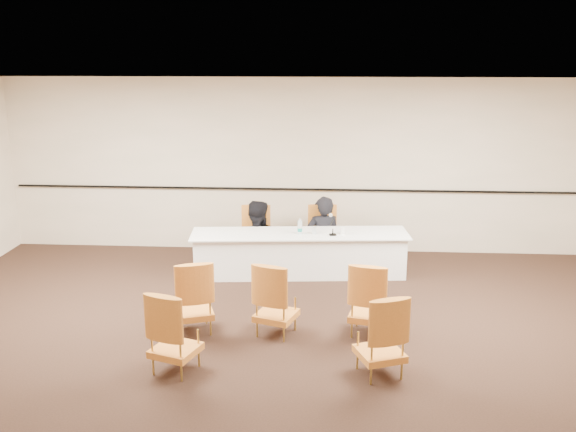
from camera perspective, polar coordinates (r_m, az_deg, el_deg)
The scene contains 19 objects.
floor at distance 7.71m, azimuth -1.20°, elevation -11.95°, with size 10.00×10.00×0.00m, color black.
ceiling at distance 6.91m, azimuth -1.34°, elevation 10.91°, with size 10.00×10.00×0.00m, color white.
wall_back at distance 11.06m, azimuth 0.53°, elevation 4.48°, with size 10.00×0.04×3.00m, color beige.
wall_rail at distance 11.09m, azimuth 0.51°, elevation 2.41°, with size 9.80×0.04×0.03m, color black.
panel_table at distance 10.07m, azimuth 1.04°, elevation -3.36°, with size 3.37×0.79×0.67m, color white, non-canonical shape.
panelist_main at distance 10.59m, azimuth 3.12°, elevation -2.49°, with size 0.59×0.39×1.61m, color black.
panelist_main_chair at distance 10.55m, azimuth 3.13°, elevation -1.76°, with size 0.50×0.50×0.95m, color #A55A1D, non-canonical shape.
panelist_second at distance 10.59m, azimuth -2.85°, elevation -2.94°, with size 0.80×0.62×1.64m, color black.
panelist_second_chair at distance 10.52m, azimuth -2.87°, elevation -1.80°, with size 0.50×0.50×0.95m, color #A55A1D, non-canonical shape.
papers at distance 9.99m, azimuth 4.01°, elevation -1.53°, with size 0.30×0.22×0.00m, color white.
microphone at distance 9.83m, azimuth 4.01°, elevation -0.85°, with size 0.11×0.22×0.31m, color black, non-canonical shape.
water_bottle at distance 9.89m, azimuth 1.06°, elevation -0.93°, with size 0.07×0.07×0.25m, color #18867F, non-canonical shape.
drinking_glass at distance 9.92m, azimuth 2.36°, elevation -1.33°, with size 0.06×0.06×0.10m, color silver.
coffee_cup at distance 9.91m, azimuth 4.87°, elevation -1.33°, with size 0.08×0.08×0.12m, color white.
aud_chair_front_left at distance 8.12m, azimuth -8.43°, elevation -7.02°, with size 0.50×0.50×0.95m, color #A55A1D, non-canonical shape.
aud_chair_front_mid at distance 7.96m, azimuth -1.06°, elevation -7.31°, with size 0.50×0.50×0.95m, color #A55A1D, non-canonical shape.
aud_chair_front_right at distance 8.02m, azimuth 7.26°, elevation -7.24°, with size 0.50×0.50×0.95m, color #A55A1D, non-canonical shape.
aud_chair_back_left at distance 7.19m, azimuth -10.02°, elevation -10.03°, with size 0.50×0.50×0.95m, color #A55A1D, non-canonical shape.
aud_chair_back_right at distance 7.08m, azimuth 8.21°, elevation -10.35°, with size 0.50×0.50×0.95m, color #A55A1D, non-canonical shape.
Camera 1 is at (0.61, -6.87, 3.45)m, focal length 40.00 mm.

